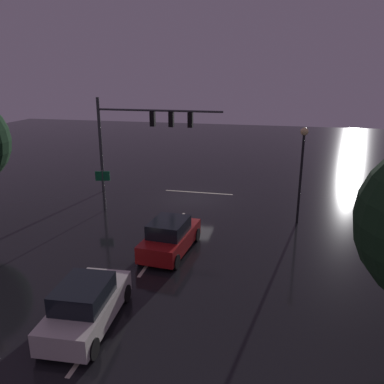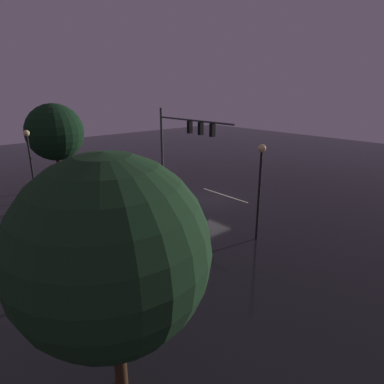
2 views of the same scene
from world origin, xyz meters
name	(u,v)px [view 1 (image 1 of 2)]	position (x,y,z in m)	size (l,w,h in m)	color
ground_plane	(194,199)	(0.00, 0.00, 0.00)	(80.00, 80.00, 0.00)	black
traffic_signal_assembly	(143,128)	(3.71, -0.42, 4.78)	(8.89, 0.47, 6.78)	#383A3D
lane_dash_far	(180,219)	(0.00, 4.00, 0.00)	(2.20, 0.16, 0.01)	beige
lane_dash_mid	(147,265)	(0.00, 10.00, 0.00)	(2.20, 0.16, 0.01)	beige
lane_dash_near	(85,353)	(0.00, 16.00, 0.00)	(2.20, 0.16, 0.01)	beige
stop_bar	(199,192)	(0.00, -1.60, 0.00)	(5.00, 0.16, 0.01)	beige
car_approaching	(170,237)	(-0.66, 8.36, 0.80)	(2.22, 4.49, 1.70)	maroon
car_distant	(86,305)	(0.57, 14.65, 0.80)	(2.12, 4.45, 1.70)	silver
street_lamp_left_kerb	(302,158)	(-6.85, 2.94, 3.84)	(0.44, 0.44, 5.56)	black
route_sign	(103,182)	(5.06, 3.48, 1.88)	(0.89, 0.28, 2.61)	#383A3D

